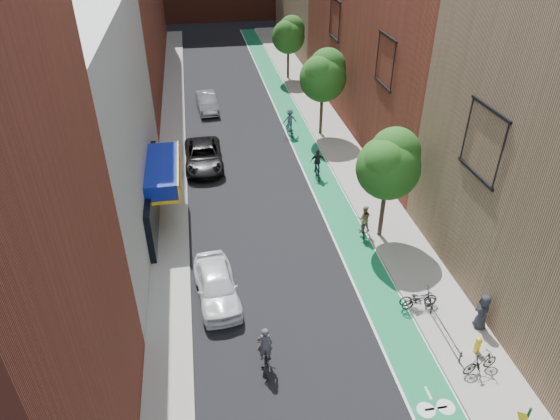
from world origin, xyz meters
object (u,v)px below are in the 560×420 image
cyclist_lane_near (364,224)px  fire_hydrant (478,344)px  parked_car_silver (207,102)px  cyclist_lane_far (290,123)px  parked_car_black (204,156)px  cyclist_lead (265,354)px  cyclist_lane_mid (317,167)px  parked_car_white (217,285)px  pedestrian (482,312)px

cyclist_lane_near → fire_hydrant: 9.25m
parked_car_silver → cyclist_lane_far: 8.85m
parked_car_black → cyclist_lead: bearing=-84.8°
cyclist_lane_mid → cyclist_lane_far: bearing=-82.2°
cyclist_lane_mid → cyclist_lane_far: size_ratio=0.94×
parked_car_silver → cyclist_lane_far: size_ratio=2.15×
parked_car_silver → fire_hydrant: size_ratio=6.01×
parked_car_white → parked_car_black: bearing=84.9°
parked_car_white → cyclist_lane_far: bearing=63.7°
cyclist_lane_far → fire_hydrant: size_ratio=2.80×
cyclist_lead → cyclist_lane_near: size_ratio=1.07×
parked_car_black → cyclist_lane_mid: (7.50, -2.94, 0.01)m
cyclist_lane_near → pedestrian: bearing=124.8°
cyclist_lead → cyclist_lane_mid: size_ratio=1.02×
cyclist_lane_far → pedestrian: bearing=92.9°
pedestrian → fire_hydrant: (-0.82, -1.32, -0.46)m
parked_car_silver → cyclist_lead: cyclist_lead is taller
parked_car_black → pedestrian: size_ratio=3.18×
cyclist_lead → cyclist_lane_mid: bearing=-106.9°
cyclist_lane_near → parked_car_white: bearing=37.9°
parked_car_black → pedestrian: (11.35, -17.71, 0.25)m
parked_car_white → pedestrian: size_ratio=2.65×
parked_car_white → fire_hydrant: parked_car_white is taller
cyclist_lane_near → fire_hydrant: cyclist_lane_near is taller
parked_car_black → parked_car_silver: 10.56m
parked_car_silver → fire_hydrant: bearing=-76.2°
cyclist_lane_far → fire_hydrant: bearing=90.3°
parked_car_black → parked_car_silver: bearing=85.7°
parked_car_black → parked_car_white: bearing=-90.1°
cyclist_lane_near → cyclist_lane_far: (-1.50, 14.23, 0.15)m
parked_car_black → pedestrian: 21.04m
parked_car_black → cyclist_lane_near: bearing=-50.0°
cyclist_lane_near → pedestrian: size_ratio=1.11×
parked_car_white → cyclist_lane_far: 19.24m
parked_car_silver → fire_hydrant: parked_car_silver is taller
cyclist_lead → parked_car_black: bearing=-80.7°
cyclist_lead → parked_car_silver: bearing=-84.1°
cyclist_lane_near → cyclist_lane_far: 14.31m
parked_car_black → cyclist_lane_mid: 8.06m
cyclist_lane_mid → pedestrian: 15.26m
fire_hydrant → cyclist_lead: bearing=174.3°
parked_car_silver → cyclist_lane_near: (7.70, -20.55, 0.06)m
parked_car_white → fire_hydrant: size_ratio=6.00×
cyclist_lead → parked_car_white: bearing=-65.2°
parked_car_black → parked_car_silver: parked_car_black is taller
cyclist_lane_near → cyclist_lane_far: cyclist_lane_far is taller
parked_car_silver → cyclist_lane_mid: size_ratio=2.28×
parked_car_black → fire_hydrant: (10.53, -19.03, -0.21)m
cyclist_lane_far → cyclist_lane_mid: bearing=85.9°
cyclist_lane_near → cyclist_lead: bearing=64.4°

